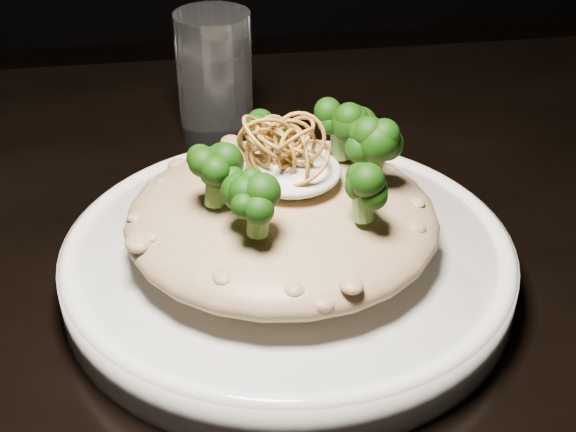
{
  "coord_description": "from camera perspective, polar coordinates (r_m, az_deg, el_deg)",
  "views": [
    {
      "loc": [
        -0.15,
        -0.48,
        1.1
      ],
      "look_at": [
        -0.08,
        -0.03,
        0.81
      ],
      "focal_mm": 50.0,
      "sensor_mm": 36.0,
      "label": 1
    }
  ],
  "objects": [
    {
      "name": "cheese",
      "position": [
        0.53,
        0.23,
        3.24
      ],
      "size": [
        0.07,
        0.07,
        0.02
      ],
      "primitive_type": "ellipsoid",
      "color": "white",
      "rests_on": "risotto"
    },
    {
      "name": "drinking_glass",
      "position": [
        0.74,
        -5.23,
        9.79
      ],
      "size": [
        0.08,
        0.08,
        0.12
      ],
      "primitive_type": "cylinder",
      "rotation": [
        0.0,
        0.0,
        0.25
      ],
      "color": "white",
      "rests_on": "table"
    },
    {
      "name": "plate",
      "position": [
        0.56,
        0.0,
        -3.34
      ],
      "size": [
        0.31,
        0.31,
        0.03
      ],
      "primitive_type": "cylinder",
      "color": "white",
      "rests_on": "table"
    },
    {
      "name": "shallots",
      "position": [
        0.51,
        -0.7,
        6.04
      ],
      "size": [
        0.07,
        0.07,
        0.04
      ],
      "primitive_type": null,
      "color": "brown",
      "rests_on": "cheese"
    },
    {
      "name": "table",
      "position": [
        0.66,
        6.26,
        -7.95
      ],
      "size": [
        1.1,
        0.8,
        0.75
      ],
      "color": "black",
      "rests_on": "ground"
    },
    {
      "name": "risotto",
      "position": [
        0.54,
        -0.44,
        -0.14
      ],
      "size": [
        0.21,
        0.21,
        0.05
      ],
      "primitive_type": "ellipsoid",
      "color": "brown",
      "rests_on": "plate"
    },
    {
      "name": "broccoli",
      "position": [
        0.51,
        0.62,
        4.48
      ],
      "size": [
        0.15,
        0.15,
        0.05
      ],
      "primitive_type": null,
      "color": "black",
      "rests_on": "risotto"
    }
  ]
}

